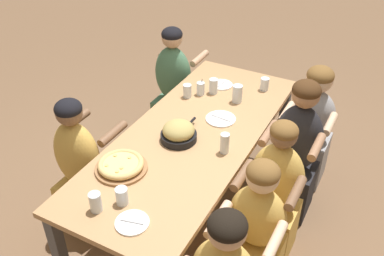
{
  "coord_description": "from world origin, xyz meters",
  "views": [
    {
      "loc": [
        -2.19,
        -1.16,
        2.58
      ],
      "look_at": [
        0.0,
        0.0,
        0.85
      ],
      "focal_mm": 40.0,
      "sensor_mm": 36.0,
      "label": 1
    }
  ],
  "objects_px": {
    "diner_far_right": "(174,90)",
    "cocktail_glass_blue": "(201,89)",
    "drinking_glass_e": "(265,84)",
    "empty_plate_c": "(132,223)",
    "diner_near_center": "(274,198)",
    "diner_far_midleft": "(81,174)",
    "diner_near_right": "(310,129)",
    "drinking_glass_d": "(96,203)",
    "drinking_glass_b": "(237,94)",
    "empty_plate_b": "(222,85)",
    "drinking_glass_a": "(122,197)",
    "diner_near_midleft": "(255,235)",
    "drinking_glass_f": "(225,143)",
    "drinking_glass_g": "(213,87)",
    "skillet_bowl": "(179,132)",
    "drinking_glass_c": "(187,92)",
    "pizza_board_main": "(121,166)",
    "diner_near_midright": "(295,155)"
  },
  "relations": [
    {
      "from": "diner_far_right",
      "to": "cocktail_glass_blue",
      "type": "bearing_deg",
      "value": -37.22
    },
    {
      "from": "cocktail_glass_blue",
      "to": "drinking_glass_e",
      "type": "distance_m",
      "value": 0.54
    },
    {
      "from": "empty_plate_c",
      "to": "drinking_glass_e",
      "type": "distance_m",
      "value": 1.75
    },
    {
      "from": "diner_near_center",
      "to": "diner_far_right",
      "type": "bearing_deg",
      "value": -34.88
    },
    {
      "from": "diner_far_midleft",
      "to": "diner_near_right",
      "type": "distance_m",
      "value": 1.89
    },
    {
      "from": "drinking_glass_d",
      "to": "diner_far_right",
      "type": "xyz_separation_m",
      "value": [
        1.79,
        0.53,
        -0.32
      ]
    },
    {
      "from": "drinking_glass_b",
      "to": "drinking_glass_e",
      "type": "relative_size",
      "value": 1.35
    },
    {
      "from": "empty_plate_b",
      "to": "drinking_glass_a",
      "type": "distance_m",
      "value": 1.54
    },
    {
      "from": "drinking_glass_b",
      "to": "diner_near_midleft",
      "type": "height_order",
      "value": "diner_near_midleft"
    },
    {
      "from": "diner_near_center",
      "to": "diner_near_midleft",
      "type": "distance_m",
      "value": 0.35
    },
    {
      "from": "drinking_glass_f",
      "to": "diner_far_right",
      "type": "height_order",
      "value": "diner_far_right"
    },
    {
      "from": "drinking_glass_g",
      "to": "diner_near_center",
      "type": "xyz_separation_m",
      "value": [
        -0.64,
        -0.78,
        -0.34
      ]
    },
    {
      "from": "drinking_glass_e",
      "to": "drinking_glass_f",
      "type": "height_order",
      "value": "drinking_glass_f"
    },
    {
      "from": "drinking_glass_f",
      "to": "diner_near_center",
      "type": "height_order",
      "value": "diner_near_center"
    },
    {
      "from": "diner_near_center",
      "to": "diner_far_midleft",
      "type": "bearing_deg",
      "value": 18.04
    },
    {
      "from": "diner_near_midleft",
      "to": "drinking_glass_b",
      "type": "bearing_deg",
      "value": -60.06
    },
    {
      "from": "drinking_glass_e",
      "to": "diner_near_right",
      "type": "distance_m",
      "value": 0.55
    },
    {
      "from": "diner_near_center",
      "to": "empty_plate_c",
      "type": "bearing_deg",
      "value": 57.0
    },
    {
      "from": "drinking_glass_b",
      "to": "diner_near_right",
      "type": "relative_size",
      "value": 0.13
    },
    {
      "from": "skillet_bowl",
      "to": "drinking_glass_b",
      "type": "relative_size",
      "value": 2.55
    },
    {
      "from": "skillet_bowl",
      "to": "diner_near_right",
      "type": "height_order",
      "value": "diner_near_right"
    },
    {
      "from": "empty_plate_c",
      "to": "drinking_glass_c",
      "type": "distance_m",
      "value": 1.39
    },
    {
      "from": "drinking_glass_e",
      "to": "diner_far_midleft",
      "type": "xyz_separation_m",
      "value": [
        -1.32,
        0.9,
        -0.33
      ]
    },
    {
      "from": "diner_near_right",
      "to": "drinking_glass_a",
      "type": "bearing_deg",
      "value": 67.47
    },
    {
      "from": "drinking_glass_g",
      "to": "diner_far_right",
      "type": "relative_size",
      "value": 0.11
    },
    {
      "from": "drinking_glass_f",
      "to": "diner_near_midleft",
      "type": "height_order",
      "value": "diner_near_midleft"
    },
    {
      "from": "diner_near_midleft",
      "to": "diner_near_right",
      "type": "bearing_deg",
      "value": -90.0
    },
    {
      "from": "pizza_board_main",
      "to": "diner_near_right",
      "type": "height_order",
      "value": "diner_near_right"
    },
    {
      "from": "drinking_glass_a",
      "to": "diner_near_midleft",
      "type": "height_order",
      "value": "diner_near_midleft"
    },
    {
      "from": "drinking_glass_c",
      "to": "drinking_glass_g",
      "type": "bearing_deg",
      "value": -45.3
    },
    {
      "from": "diner_near_center",
      "to": "diner_near_midright",
      "type": "distance_m",
      "value": 0.48
    },
    {
      "from": "diner_far_midleft",
      "to": "diner_near_right",
      "type": "height_order",
      "value": "diner_far_midleft"
    },
    {
      "from": "drinking_glass_c",
      "to": "diner_near_midright",
      "type": "xyz_separation_m",
      "value": [
        -0.01,
        -0.94,
        -0.3
      ]
    },
    {
      "from": "drinking_glass_a",
      "to": "diner_far_right",
      "type": "xyz_separation_m",
      "value": [
        1.67,
        0.63,
        -0.32
      ]
    },
    {
      "from": "empty_plate_b",
      "to": "diner_near_right",
      "type": "relative_size",
      "value": 0.17
    },
    {
      "from": "pizza_board_main",
      "to": "drinking_glass_e",
      "type": "xyz_separation_m",
      "value": [
        1.39,
        -0.45,
        0.02
      ]
    },
    {
      "from": "drinking_glass_e",
      "to": "diner_near_midleft",
      "type": "relative_size",
      "value": 0.1
    },
    {
      "from": "empty_plate_b",
      "to": "diner_near_center",
      "type": "bearing_deg",
      "value": -135.64
    },
    {
      "from": "empty_plate_c",
      "to": "diner_near_right",
      "type": "relative_size",
      "value": 0.18
    },
    {
      "from": "drinking_glass_d",
      "to": "diner_near_right",
      "type": "height_order",
      "value": "diner_near_right"
    },
    {
      "from": "diner_far_right",
      "to": "diner_near_center",
      "type": "bearing_deg",
      "value": -34.88
    },
    {
      "from": "drinking_glass_b",
      "to": "drinking_glass_d",
      "type": "height_order",
      "value": "drinking_glass_b"
    },
    {
      "from": "skillet_bowl",
      "to": "empty_plate_b",
      "type": "bearing_deg",
      "value": 4.0
    },
    {
      "from": "diner_near_right",
      "to": "empty_plate_b",
      "type": "bearing_deg",
      "value": 9.97
    },
    {
      "from": "diner_near_midleft",
      "to": "diner_far_midleft",
      "type": "xyz_separation_m",
      "value": [
        -0.08,
        1.32,
        0.03
      ]
    },
    {
      "from": "drinking_glass_g",
      "to": "diner_near_midright",
      "type": "distance_m",
      "value": 0.85
    },
    {
      "from": "pizza_board_main",
      "to": "diner_far_midleft",
      "type": "xyz_separation_m",
      "value": [
        0.08,
        0.45,
        -0.31
      ]
    },
    {
      "from": "drinking_glass_f",
      "to": "diner_near_midright",
      "type": "distance_m",
      "value": 0.71
    },
    {
      "from": "skillet_bowl",
      "to": "cocktail_glass_blue",
      "type": "distance_m",
      "value": 0.65
    },
    {
      "from": "empty_plate_b",
      "to": "drinking_glass_g",
      "type": "distance_m",
      "value": 0.15
    }
  ]
}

